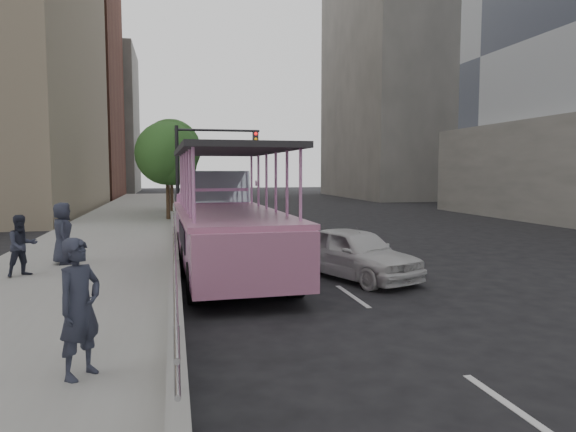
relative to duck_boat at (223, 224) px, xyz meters
name	(u,v)px	position (x,y,z in m)	size (l,w,h in m)	color
ground	(292,281)	(1.63, -2.38, -1.35)	(160.00, 160.00, 0.00)	black
sidewalk	(112,236)	(-4.12, 7.62, -1.20)	(5.50, 80.00, 0.30)	gray
kerb_wall	(174,256)	(-1.49, -0.38, -0.87)	(0.24, 30.00, 0.36)	gray
guardrail	(174,233)	(-1.49, -0.38, -0.20)	(0.07, 22.00, 0.71)	silver
duck_boat	(223,224)	(0.00, 0.00, 0.00)	(2.98, 11.00, 3.63)	black
car	(354,253)	(3.39, -2.42, -0.63)	(1.69, 4.18, 1.43)	silver
pedestrian_near	(80,308)	(-2.71, -8.84, -0.13)	(0.67, 0.44, 1.83)	#282C3B
pedestrian_mid	(22,245)	(-5.28, -1.64, -0.26)	(0.76, 0.59, 1.57)	#282C3B
pedestrian_far	(63,233)	(-4.62, -0.05, -0.16)	(0.87, 0.57, 1.78)	#282C3B
parking_sign	(188,202)	(-1.01, 2.29, 0.55)	(0.18, 0.68, 3.08)	black
traffic_signal	(202,161)	(-0.08, 10.12, 2.15)	(4.20, 0.32, 5.20)	black
street_tree_near	(169,156)	(-1.68, 13.55, 2.47)	(3.52, 3.52, 5.72)	#39291A
street_tree_far	(173,151)	(-1.48, 19.55, 2.96)	(3.97, 3.97, 6.45)	#39291A
midrise_brick	(30,78)	(-16.37, 45.62, 11.65)	(18.00, 16.00, 26.00)	brown
midrise_stone_a	(429,58)	(27.63, 39.62, 14.65)	(20.00, 20.00, 32.00)	gray
midrise_stone_b	(77,121)	(-14.37, 61.62, 8.65)	(16.00, 14.00, 20.00)	gray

